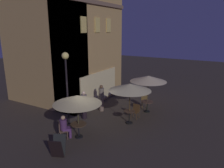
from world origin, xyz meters
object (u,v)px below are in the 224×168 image
object	(u,v)px
patron_standing_2	(84,105)
cafe_chair_2	(144,100)
cafe_table_1	(79,127)
patio_umbrella_2	(148,79)
cafe_table_0	(129,115)
street_lamp_near_corner	(66,71)
menu_sandwich_board	(58,147)
cafe_table_2	(147,104)
patron_seated_0	(65,126)
patio_umbrella_0	(130,87)
cafe_chair_1	(62,129)
patio_umbrella_1	(77,100)
patron_standing_1	(101,98)
cafe_chair_0	(136,110)

from	to	relation	value
patron_standing_2	cafe_chair_2	bearing A→B (deg)	69.11
cafe_table_1	patio_umbrella_2	bearing A→B (deg)	-20.46
cafe_table_0	patron_standing_2	bearing A→B (deg)	105.54
street_lamp_near_corner	patron_standing_2	size ratio (longest dim) A/B	2.38
menu_sandwich_board	patio_umbrella_2	bearing A→B (deg)	-35.89
cafe_table_0	patron_standing_2	world-z (taller)	patron_standing_2
cafe_table_2	patron_seated_0	size ratio (longest dim) A/B	0.63
cafe_table_1	patio_umbrella_2	distance (m)	5.39
patio_umbrella_0	cafe_chair_1	world-z (taller)	patio_umbrella_0
patio_umbrella_0	patron_seated_0	size ratio (longest dim) A/B	1.94
patio_umbrella_1	patio_umbrella_2	size ratio (longest dim) A/B	0.98
street_lamp_near_corner	cafe_table_1	distance (m)	3.03
cafe_table_1	cafe_chair_1	world-z (taller)	cafe_chair_1
patron_standing_2	menu_sandwich_board	bearing A→B (deg)	-55.31
cafe_chair_2	patron_standing_2	xyz separation A→B (m)	(-3.52, 2.46, 0.34)
cafe_table_2	cafe_chair_2	distance (m)	0.81
patio_umbrella_0	patio_umbrella_2	xyz separation A→B (m)	(2.12, -0.29, 0.07)
patron_seated_0	patio_umbrella_0	bearing A→B (deg)	17.13
patio_umbrella_0	patron_standing_2	world-z (taller)	patio_umbrella_0
street_lamp_near_corner	menu_sandwich_board	world-z (taller)	street_lamp_near_corner
patio_umbrella_1	patron_standing_1	bearing A→B (deg)	14.05
menu_sandwich_board	patio_umbrella_1	size ratio (longest dim) A/B	0.38
cafe_table_0	cafe_table_1	bearing A→B (deg)	150.74
menu_sandwich_board	cafe_table_1	distance (m)	1.77
cafe_chair_0	patron_standing_1	xyz separation A→B (m)	(-0.03, 2.42, 0.37)
cafe_table_1	cafe_chair_2	xyz separation A→B (m)	(5.48, -1.35, -0.02)
cafe_table_0	cafe_table_2	xyz separation A→B (m)	(2.12, -0.29, 0.02)
patio_umbrella_1	cafe_chair_0	bearing A→B (deg)	-23.49
menu_sandwich_board	cafe_chair_1	distance (m)	1.51
cafe_chair_1	patron_standing_2	size ratio (longest dim) A/B	0.51
patio_umbrella_1	patron_standing_1	xyz separation A→B (m)	(3.51, 0.88, -1.09)
menu_sandwich_board	cafe_chair_0	world-z (taller)	menu_sandwich_board
patio_umbrella_1	cafe_chair_1	distance (m)	1.66
street_lamp_near_corner	patio_umbrella_2	world-z (taller)	street_lamp_near_corner
patio_umbrella_2	patron_standing_1	distance (m)	3.25
street_lamp_near_corner	patio_umbrella_2	size ratio (longest dim) A/B	1.69
cafe_table_1	patron_seated_0	world-z (taller)	patron_seated_0
patron_standing_1	patio_umbrella_1	bearing A→B (deg)	-143.55
patio_umbrella_2	patron_seated_0	world-z (taller)	patio_umbrella_2
cafe_table_2	cafe_chair_1	xyz separation A→B (m)	(-5.33, 2.41, -0.01)
patio_umbrella_1	street_lamp_near_corner	bearing A→B (deg)	57.10
cafe_table_1	patio_umbrella_1	size ratio (longest dim) A/B	0.33
street_lamp_near_corner	patio_umbrella_0	size ratio (longest dim) A/B	1.73
cafe_table_2	patron_standing_2	xyz separation A→B (m)	(-2.85, 2.91, 0.33)
patio_umbrella_1	patio_umbrella_2	xyz separation A→B (m)	(4.81, -1.79, 0.23)
cafe_chair_1	cafe_table_1	bearing A→B (deg)	0.00
menu_sandwich_board	cafe_table_0	xyz separation A→B (m)	(4.43, -1.24, 0.05)
patron_seated_0	patron_standing_1	world-z (taller)	patron_standing_1
cafe_table_1	patio_umbrella_0	world-z (taller)	patio_umbrella_0
patio_umbrella_0	cafe_chair_1	size ratio (longest dim) A/B	2.69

